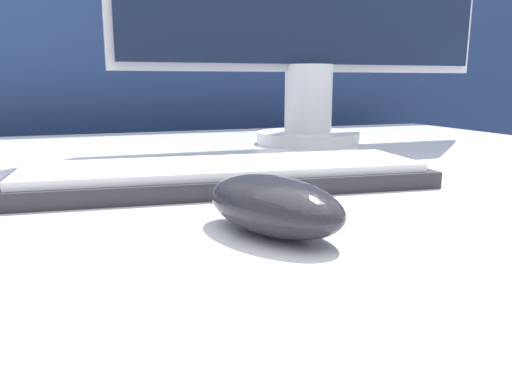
# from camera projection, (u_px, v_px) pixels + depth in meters

# --- Properties ---
(partition_panel) EXTENTS (5.00, 0.03, 1.13)m
(partition_panel) POSITION_uv_depth(u_px,v_px,m) (112.00, 186.00, 1.17)
(partition_panel) COLOR navy
(partition_panel) RESTS_ON ground_plane
(computer_mouse_near) EXTENTS (0.10, 0.13, 0.04)m
(computer_mouse_near) POSITION_uv_depth(u_px,v_px,m) (273.00, 205.00, 0.34)
(computer_mouse_near) COLOR #232328
(computer_mouse_near) RESTS_ON desk
(keyboard) EXTENTS (0.42, 0.16, 0.02)m
(keyboard) POSITION_uv_depth(u_px,v_px,m) (225.00, 175.00, 0.49)
(keyboard) COLOR #28282D
(keyboard) RESTS_ON desk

